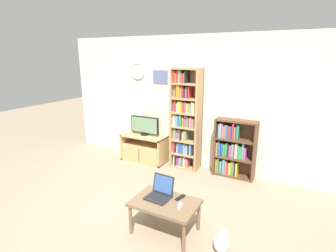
% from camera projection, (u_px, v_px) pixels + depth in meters
% --- Properties ---
extents(ground_plane, '(18.00, 18.00, 0.00)m').
position_uv_depth(ground_plane, '(132.00, 220.00, 3.64)').
color(ground_plane, gray).
extents(wall_back, '(5.95, 0.09, 2.60)m').
position_uv_depth(wall_back, '(194.00, 103.00, 5.18)').
color(wall_back, beige).
rests_on(wall_back, ground_plane).
extents(tv_stand, '(0.97, 0.46, 0.58)m').
position_uv_depth(tv_stand, '(144.00, 148.00, 5.63)').
color(tv_stand, tan).
rests_on(tv_stand, ground_plane).
extents(television, '(0.66, 0.18, 0.40)m').
position_uv_depth(television, '(145.00, 126.00, 5.54)').
color(television, black).
rests_on(television, tv_stand).
extents(bookshelf_tall, '(0.57, 0.32, 2.00)m').
position_uv_depth(bookshelf_tall, '(185.00, 120.00, 5.15)').
color(bookshelf_tall, tan).
rests_on(bookshelf_tall, ground_plane).
extents(bookshelf_short, '(0.76, 0.25, 1.10)m').
position_uv_depth(bookshelf_short, '(232.00, 149.00, 4.86)').
color(bookshelf_short, brown).
rests_on(bookshelf_short, ground_plane).
extents(coffee_table, '(0.82, 0.55, 0.44)m').
position_uv_depth(coffee_table, '(165.00, 205.00, 3.31)').
color(coffee_table, brown).
rests_on(coffee_table, ground_plane).
extents(laptop, '(0.32, 0.31, 0.27)m').
position_uv_depth(laptop, '(160.00, 192.00, 3.39)').
color(laptop, '#232326').
rests_on(laptop, coffee_table).
extents(remote_near_laptop, '(0.09, 0.17, 0.02)m').
position_uv_depth(remote_near_laptop, '(180.00, 206.00, 3.17)').
color(remote_near_laptop, '#99999E').
rests_on(remote_near_laptop, coffee_table).
extents(remote_far_from_laptop, '(0.08, 0.17, 0.02)m').
position_uv_depth(remote_far_from_laptop, '(180.00, 198.00, 3.36)').
color(remote_far_from_laptop, black).
rests_on(remote_far_from_laptop, coffee_table).
extents(cat, '(0.27, 0.42, 0.25)m').
position_uv_depth(cat, '(222.00, 241.00, 3.06)').
color(cat, white).
rests_on(cat, ground_plane).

